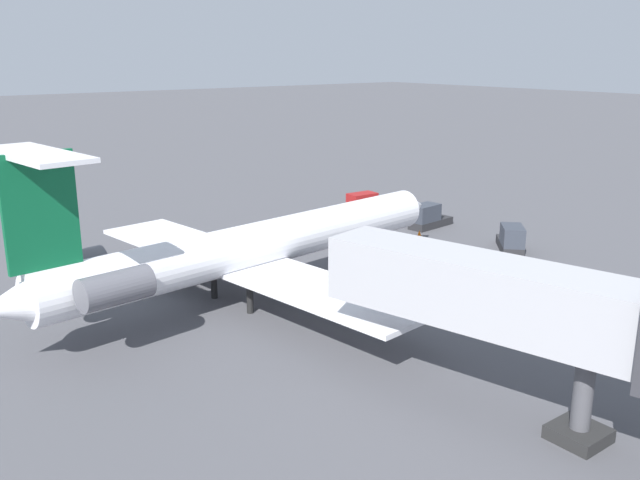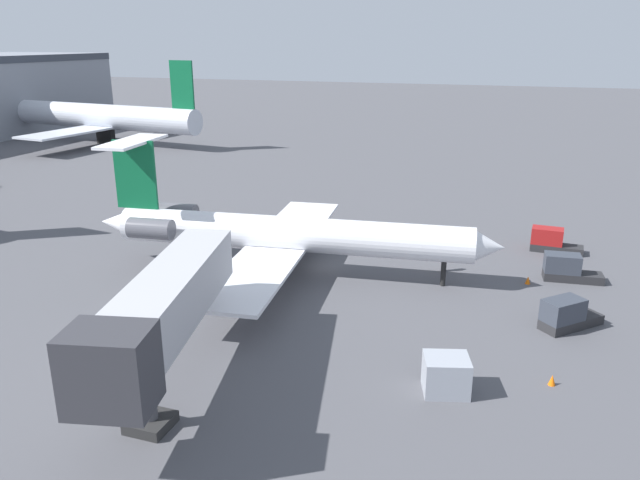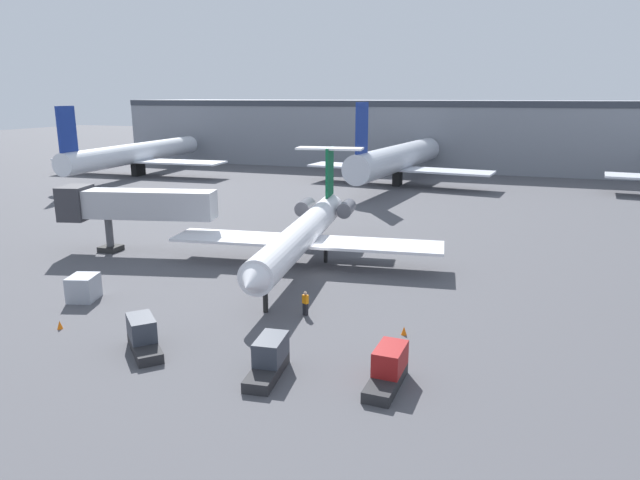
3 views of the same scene
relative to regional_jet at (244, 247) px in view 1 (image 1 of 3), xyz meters
name	(u,v)px [view 1 (image 1 of 3)]	position (x,y,z in m)	size (l,w,h in m)	color
ground_plane	(261,286)	(1.72, -2.11, -3.17)	(400.00, 400.00, 0.10)	#4C4C51
regional_jet	(244,247)	(0.00, 0.00, 0.00)	(24.19, 29.74, 9.35)	white
jet_bridge	(533,307)	(-17.30, -1.51, 1.44)	(14.93, 6.12, 6.26)	#ADADB2
ground_crew_marshaller	(354,237)	(4.22, -11.41, -2.27)	(0.47, 0.40, 1.69)	black
baggage_tug_lead	(427,217)	(5.30, -19.88, -2.29)	(1.82, 4.13, 1.90)	#262628
baggage_tug_trailing	(365,205)	(11.58, -18.92, -2.29)	(1.59, 4.06, 1.90)	#262628
baggage_tug_spare	(511,240)	(-2.88, -19.59, -2.29)	(3.83, 3.80, 1.90)	#262628
cargo_container_uld	(586,293)	(-12.15, -13.83, -2.21)	(2.36, 2.57, 1.83)	#999EA8
traffic_cone_near	(596,275)	(-9.83, -18.74, -2.85)	(0.36, 0.36, 0.55)	orange
traffic_cone_mid	(419,234)	(3.66, -17.34, -2.85)	(0.36, 0.36, 0.55)	orange
traffic_cone_far	(307,224)	(11.18, -12.49, -2.85)	(0.36, 0.36, 0.55)	orange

